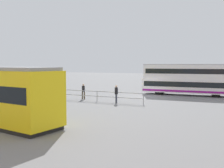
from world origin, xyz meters
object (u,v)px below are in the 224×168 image
Objects in this scene: pedestrian_near_railing at (83,90)px; double_decker_bus at (189,79)px; info_sign at (54,84)px; pedestrian_crossing at (116,93)px.

double_decker_bus is at bearing -138.47° from pedestrian_near_railing.
pedestrian_near_railing is at bearing 41.53° from double_decker_bus.
info_sign is at bearing 38.17° from double_decker_bus.
pedestrian_near_railing is 4.56m from pedestrian_crossing.
pedestrian_crossing is (-4.43, 1.06, 0.04)m from pedestrian_near_railing.
info_sign reaches higher than pedestrian_near_railing.
pedestrian_crossing is 7.37m from info_sign.
pedestrian_crossing is 0.72× the size of info_sign.
double_decker_bus is at bearing -119.07° from pedestrian_crossing.
double_decker_bus is 16.27m from info_sign.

